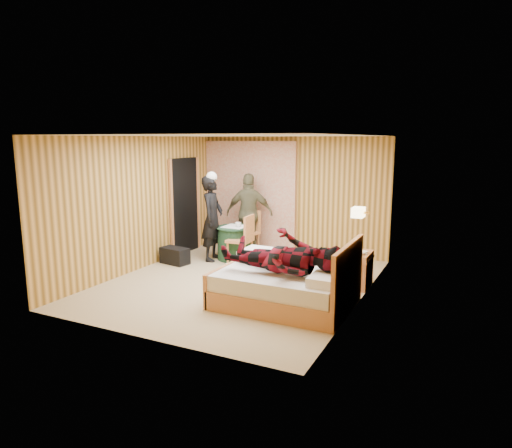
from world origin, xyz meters
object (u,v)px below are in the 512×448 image
at_px(round_table, 235,243).
at_px(duffel_bag, 175,256).
at_px(wall_lamp, 358,212).
at_px(chair_near, 244,236).
at_px(woman_standing, 212,218).
at_px(chair_far, 250,228).
at_px(man_on_bed, 282,246).
at_px(nightstand, 357,269).
at_px(man_at_table, 249,213).
at_px(bed, 286,285).

distance_m(round_table, duffel_bag, 1.25).
xyz_separation_m(wall_lamp, chair_near, (-2.38, 0.63, -0.73)).
bearing_deg(round_table, woman_standing, -147.13).
height_order(wall_lamp, woman_standing, woman_standing).
bearing_deg(chair_far, man_on_bed, -40.18).
relative_size(chair_near, woman_standing, 0.57).
height_order(duffel_bag, woman_standing, woman_standing).
distance_m(wall_lamp, nightstand, 1.02).
distance_m(man_at_table, man_on_bed, 3.43).
distance_m(bed, duffel_bag, 3.05).
relative_size(duffel_bag, man_on_bed, 0.32).
bearing_deg(chair_near, wall_lamp, 71.78).
relative_size(chair_far, duffel_bag, 1.63).
bearing_deg(chair_far, woman_standing, -99.82).
distance_m(nightstand, chair_far, 2.96).
bearing_deg(nightstand, chair_near, 170.35).
xyz_separation_m(chair_near, man_at_table, (-0.34, 0.92, 0.29)).
bearing_deg(duffel_bag, round_table, 52.20).
xyz_separation_m(wall_lamp, man_at_table, (-2.72, 1.55, -0.44)).
distance_m(nightstand, woman_standing, 3.14).
bearing_deg(man_at_table, nightstand, 137.00).
distance_m(nightstand, chair_near, 2.38).
relative_size(nightstand, round_table, 0.79).
distance_m(wall_lamp, duffel_bag, 3.81).
xyz_separation_m(bed, man_on_bed, (0.02, -0.23, 0.65)).
height_order(bed, chair_near, bed).
distance_m(wall_lamp, bed, 1.65).
xyz_separation_m(chair_near, man_on_bed, (1.61, -1.90, 0.37)).
distance_m(round_table, chair_far, 0.65).
bearing_deg(woman_standing, round_table, -66.86).
bearing_deg(round_table, chair_far, 88.02).
bearing_deg(chair_far, chair_near, -55.10).
relative_size(chair_far, woman_standing, 0.54).
distance_m(chair_near, man_at_table, 1.03).
bearing_deg(duffel_bag, man_on_bed, -15.14).
bearing_deg(man_at_table, round_table, 73.25).
bearing_deg(man_on_bed, chair_far, 124.57).
relative_size(chair_far, chair_near, 0.94).
relative_size(bed, nightstand, 3.19).
bearing_deg(chair_near, woman_standing, -94.97).
relative_size(duffel_bag, man_at_table, 0.33).
distance_m(chair_far, chair_near, 0.95).
distance_m(round_table, woman_standing, 0.69).
distance_m(round_table, man_at_table, 0.83).
bearing_deg(woman_standing, man_on_bed, -139.19).
bearing_deg(chair_far, nightstand, -10.66).
xyz_separation_m(chair_near, duffel_bag, (-1.26, -0.56, -0.41)).
xyz_separation_m(round_table, man_on_bed, (1.95, -2.17, 0.59)).
xyz_separation_m(nightstand, duffel_bag, (-3.59, -0.17, -0.14)).
bearing_deg(man_at_table, chair_near, 93.50).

